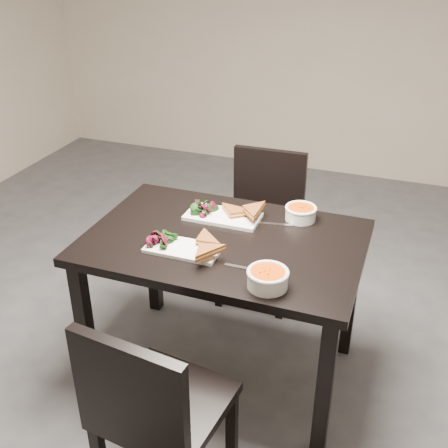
{
  "coord_description": "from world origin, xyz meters",
  "views": [
    {
      "loc": [
        0.81,
        -2.16,
        1.94
      ],
      "look_at": [
        0.1,
        -0.2,
        0.82
      ],
      "focal_mm": 44.06,
      "sensor_mm": 36.0,
      "label": 1
    }
  ],
  "objects_px": {
    "plate_far": "(223,216)",
    "soup_bowl_far": "(301,212)",
    "chair_near": "(152,408)",
    "chair_far": "(263,216)",
    "table": "(224,257)",
    "plate_near": "(183,249)",
    "soup_bowl_near": "(268,278)"
  },
  "relations": [
    {
      "from": "plate_far",
      "to": "soup_bowl_far",
      "type": "relative_size",
      "value": 2.34
    },
    {
      "from": "chair_near",
      "to": "chair_far",
      "type": "height_order",
      "value": "same"
    },
    {
      "from": "table",
      "to": "plate_far",
      "type": "relative_size",
      "value": 3.48
    },
    {
      "from": "chair_far",
      "to": "plate_near",
      "type": "bearing_deg",
      "value": -97.43
    },
    {
      "from": "soup_bowl_near",
      "to": "soup_bowl_far",
      "type": "relative_size",
      "value": 1.09
    },
    {
      "from": "plate_near",
      "to": "plate_far",
      "type": "bearing_deg",
      "value": 80.2
    },
    {
      "from": "chair_far",
      "to": "plate_far",
      "type": "xyz_separation_m",
      "value": [
        -0.04,
        -0.57,
        0.27
      ]
    },
    {
      "from": "table",
      "to": "soup_bowl_near",
      "type": "height_order",
      "value": "soup_bowl_near"
    },
    {
      "from": "soup_bowl_near",
      "to": "plate_far",
      "type": "relative_size",
      "value": 0.47
    },
    {
      "from": "chair_far",
      "to": "soup_bowl_far",
      "type": "distance_m",
      "value": 0.63
    },
    {
      "from": "plate_far",
      "to": "soup_bowl_far",
      "type": "xyz_separation_m",
      "value": [
        0.34,
        0.11,
        0.03
      ]
    },
    {
      "from": "plate_far",
      "to": "chair_near",
      "type": "bearing_deg",
      "value": -84.91
    },
    {
      "from": "plate_near",
      "to": "soup_bowl_near",
      "type": "height_order",
      "value": "soup_bowl_near"
    },
    {
      "from": "chair_near",
      "to": "plate_near",
      "type": "xyz_separation_m",
      "value": [
        -0.14,
        0.6,
        0.27
      ]
    },
    {
      "from": "chair_near",
      "to": "soup_bowl_far",
      "type": "xyz_separation_m",
      "value": [
        0.26,
        1.04,
        0.3
      ]
    },
    {
      "from": "soup_bowl_near",
      "to": "plate_far",
      "type": "xyz_separation_m",
      "value": [
        -0.35,
        0.46,
        -0.03
      ]
    },
    {
      "from": "chair_far",
      "to": "soup_bowl_far",
      "type": "xyz_separation_m",
      "value": [
        0.31,
        -0.46,
        0.3
      ]
    },
    {
      "from": "chair_far",
      "to": "chair_near",
      "type": "bearing_deg",
      "value": -89.74
    },
    {
      "from": "plate_near",
      "to": "chair_near",
      "type": "bearing_deg",
      "value": -76.91
    },
    {
      "from": "chair_near",
      "to": "plate_near",
      "type": "bearing_deg",
      "value": 110.11
    },
    {
      "from": "chair_far",
      "to": "soup_bowl_far",
      "type": "height_order",
      "value": "chair_far"
    },
    {
      "from": "soup_bowl_near",
      "to": "soup_bowl_far",
      "type": "xyz_separation_m",
      "value": [
        -0.01,
        0.57,
        -0.0
      ]
    },
    {
      "from": "plate_far",
      "to": "soup_bowl_far",
      "type": "distance_m",
      "value": 0.36
    },
    {
      "from": "table",
      "to": "soup_bowl_near",
      "type": "bearing_deg",
      "value": -45.84
    },
    {
      "from": "chair_near",
      "to": "soup_bowl_far",
      "type": "bearing_deg",
      "value": 83.09
    },
    {
      "from": "chair_near",
      "to": "plate_far",
      "type": "relative_size",
      "value": 2.47
    },
    {
      "from": "table",
      "to": "chair_far",
      "type": "distance_m",
      "value": 0.77
    },
    {
      "from": "soup_bowl_far",
      "to": "plate_far",
      "type": "bearing_deg",
      "value": -161.81
    },
    {
      "from": "chair_near",
      "to": "soup_bowl_near",
      "type": "relative_size",
      "value": 5.29
    },
    {
      "from": "chair_far",
      "to": "plate_near",
      "type": "relative_size",
      "value": 2.72
    },
    {
      "from": "plate_near",
      "to": "plate_far",
      "type": "height_order",
      "value": "plate_far"
    },
    {
      "from": "table",
      "to": "chair_near",
      "type": "xyz_separation_m",
      "value": [
        0.01,
        -0.76,
        -0.17
      ]
    }
  ]
}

